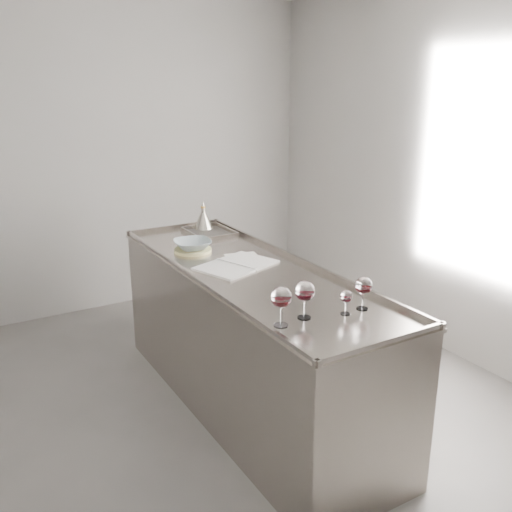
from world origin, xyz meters
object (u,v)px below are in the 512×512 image
wine_glass_middle (305,292)px  ceramic_bowl (193,244)px  wine_glass_small (346,297)px  notebook (236,265)px  wine_glass_left (281,298)px  wine_glass_right (364,286)px  counter (250,340)px  wine_funnel (203,220)px

wine_glass_middle → ceramic_bowl: size_ratio=0.77×
wine_glass_small → notebook: (-0.11, 0.95, -0.08)m
wine_glass_left → notebook: size_ratio=0.36×
wine_glass_left → wine_glass_right: 0.48m
wine_glass_right → wine_glass_small: 0.12m
wine_glass_right → notebook: wine_glass_right is taller
counter → wine_glass_middle: 0.98m
wine_glass_middle → wine_funnel: wine_funnel is taller
wine_glass_small → wine_funnel: 1.91m
ceramic_bowl → notebook: bearing=-76.3°
wine_glass_middle → wine_glass_small: (0.21, -0.07, -0.05)m
counter → notebook: (-0.03, 0.12, 0.47)m
wine_glass_middle → wine_funnel: (0.33, 1.84, -0.07)m
counter → wine_glass_small: size_ratio=18.90×
counter → notebook: counter is taller
wine_glass_left → wine_glass_right: wine_glass_left is taller
wine_glass_middle → notebook: size_ratio=0.35×
wine_glass_small → counter: bearing=95.6°
wine_glass_right → notebook: (-0.23, 0.94, -0.12)m
wine_glass_small → wine_funnel: (0.12, 1.90, -0.02)m
wine_glass_left → wine_funnel: 1.92m
counter → wine_glass_middle: size_ratio=12.52×
wine_glass_left → wine_glass_right: (0.47, -0.04, -0.02)m
wine_glass_small → wine_glass_right: bearing=4.2°
notebook → wine_glass_middle: bearing=-116.1°
ceramic_bowl → wine_glass_middle: bearing=-89.7°
wine_glass_small → wine_glass_left: bearing=172.4°
ceramic_bowl → wine_glass_left: bearing=-96.2°
wine_glass_right → wine_glass_small: size_ratio=1.36×
counter → wine_glass_left: 1.02m
notebook → wine_glass_left: bearing=-125.1°
wine_glass_right → wine_glass_small: bearing=-175.8°
wine_glass_left → wine_funnel: bearing=75.5°
counter → wine_glass_middle: (-0.12, -0.76, 0.60)m
wine_glass_left → ceramic_bowl: bearing=83.8°
notebook → wine_funnel: wine_funnel is taller
counter → ceramic_bowl: bearing=103.3°
counter → wine_glass_small: (0.08, -0.82, 0.56)m
wine_glass_left → wine_funnel: size_ratio=0.89×
wine_glass_left → wine_glass_middle: bearing=7.0°
wine_glass_right → ceramic_bowl: bearing=103.6°
wine_glass_small → ceramic_bowl: (-0.21, 1.38, -0.04)m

